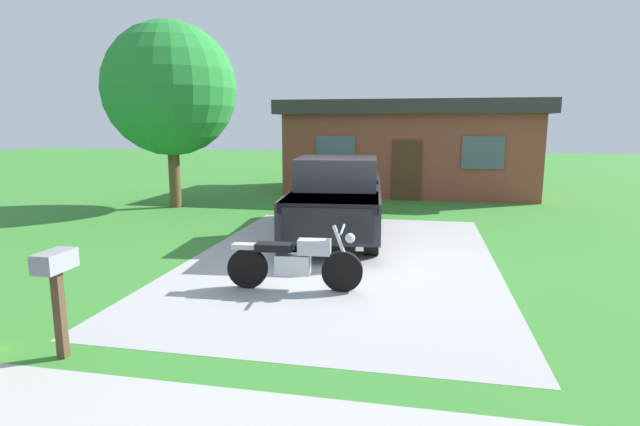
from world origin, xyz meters
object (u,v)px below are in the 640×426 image
object	(u,v)px
shade_tree	(170,89)
neighbor_house	(409,146)
motorcycle	(295,261)
mailbox	(56,276)
pickup_truck	(338,196)

from	to	relation	value
shade_tree	neighbor_house	size ratio (longest dim) A/B	0.60
shade_tree	motorcycle	bearing A→B (deg)	-51.25
mailbox	shade_tree	world-z (taller)	shade_tree
pickup_truck	neighbor_house	size ratio (longest dim) A/B	0.60
neighbor_house	shade_tree	bearing A→B (deg)	-143.28
motorcycle	shade_tree	xyz separation A→B (m)	(-5.82, 7.25, 3.24)
motorcycle	mailbox	size ratio (longest dim) A/B	1.76
shade_tree	neighbor_house	world-z (taller)	shade_tree
pickup_truck	mailbox	size ratio (longest dim) A/B	4.58
motorcycle	neighbor_house	world-z (taller)	neighbor_house
pickup_truck	mailbox	distance (m)	7.39
motorcycle	shade_tree	distance (m)	9.85
motorcycle	pickup_truck	size ratio (longest dim) A/B	0.38
shade_tree	pickup_truck	bearing A→B (deg)	-27.43
motorcycle	neighbor_house	size ratio (longest dim) A/B	0.23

